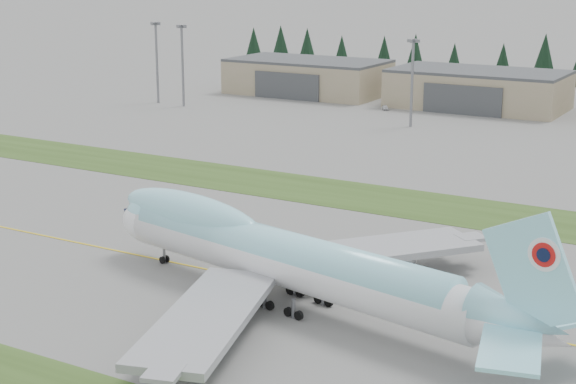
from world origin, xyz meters
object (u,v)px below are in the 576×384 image
Objects in this scene: hangar_left at (308,77)px; service_vehicle_a at (385,110)px; hangar_center at (478,89)px; boeing_747_freighter at (284,257)px.

service_vehicle_a is (33.69, -16.09, -5.39)m from hangar_left.
hangar_left is 55.00m from hangar_center.
boeing_747_freighter is 157.44m from hangar_center.
hangar_center is at bearing 5.27° from service_vehicle_a.
hangar_left is 1.00× the size of hangar_center.
hangar_left and hangar_center have the same top height.
hangar_left reaches higher than service_vehicle_a.
hangar_left is at bearing 180.00° from hangar_center.
boeing_747_freighter reaches higher than service_vehicle_a.
service_vehicle_a is at bearing 120.80° from boeing_747_freighter.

